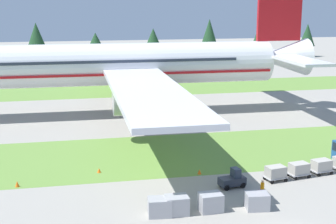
{
  "coord_description": "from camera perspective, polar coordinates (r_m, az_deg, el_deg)",
  "views": [
    {
      "loc": [
        -16.67,
        -32.5,
        18.2
      ],
      "look_at": [
        -4.19,
        28.55,
        4.0
      ],
      "focal_mm": 52.21,
      "sensor_mm": 36.0,
      "label": 1
    }
  ],
  "objects": [
    {
      "name": "ground_crew_loader",
      "position": [
        47.51,
        10.95,
        -8.7
      ],
      "size": [
        0.48,
        0.36,
        1.74
      ],
      "rotation": [
        0.0,
        0.0,
        0.61
      ],
      "color": "black",
      "rests_on": "ground"
    },
    {
      "name": "taxiway_marker_2",
      "position": [
        53.01,
        3.7,
        -6.97
      ],
      "size": [
        0.44,
        0.44,
        0.53
      ],
      "primitive_type": "cone",
      "color": "orange",
      "rests_on": "ground"
    },
    {
      "name": "cargo_dolly_lead",
      "position": [
        52.01,
        12.45,
        -6.88
      ],
      "size": [
        2.43,
        1.86,
        1.55
      ],
      "rotation": [
        0.0,
        0.0,
        1.75
      ],
      "color": "#A3A3A8",
      "rests_on": "ground"
    },
    {
      "name": "uld_container_2",
      "position": [
        43.3,
        1.02,
        -10.82
      ],
      "size": [
        2.01,
        1.61,
        1.65
      ],
      "primitive_type": "cube",
      "rotation": [
        0.0,
        0.0,
        -0.0
      ],
      "color": "#A3A3A8",
      "rests_on": "ground"
    },
    {
      "name": "uld_container_3",
      "position": [
        45.01,
        10.35,
        -10.19
      ],
      "size": [
        2.17,
        1.81,
        1.5
      ],
      "primitive_type": "cube",
      "rotation": [
        0.0,
        0.0,
        -0.11
      ],
      "color": "#A3A3A8",
      "rests_on": "ground"
    },
    {
      "name": "uld_container_1",
      "position": [
        43.06,
        -0.98,
        -11.02
      ],
      "size": [
        2.13,
        1.76,
        1.57
      ],
      "primitive_type": "cube",
      "rotation": [
        0.0,
        0.0,
        -0.08
      ],
      "color": "#A3A3A8",
      "rests_on": "ground"
    },
    {
      "name": "grass_strip_far",
      "position": [
        103.96,
        -2.15,
        2.75
      ],
      "size": [
        320.0,
        16.59,
        0.01
      ],
      "primitive_type": "cube",
      "color": "olive",
      "rests_on": "ground"
    },
    {
      "name": "baggage_tug",
      "position": [
        49.52,
        7.57,
        -7.83
      ],
      "size": [
        2.79,
        1.73,
        1.97
      ],
      "rotation": [
        0.0,
        0.0,
        1.75
      ],
      "color": "#2D333D",
      "rests_on": "ground"
    },
    {
      "name": "cargo_dolly_third",
      "position": [
        55.34,
        17.47,
        -5.97
      ],
      "size": [
        2.43,
        1.86,
        1.55
      ],
      "rotation": [
        0.0,
        0.0,
        1.75
      ],
      "color": "#A3A3A8",
      "rests_on": "ground"
    },
    {
      "name": "uld_container_0",
      "position": [
        44.08,
        4.99,
        -10.45
      ],
      "size": [
        2.1,
        1.72,
        1.62
      ],
      "primitive_type": "cube",
      "rotation": [
        0.0,
        0.0,
        0.06
      ],
      "color": "#A3A3A8",
      "rests_on": "ground"
    },
    {
      "name": "airliner",
      "position": [
        79.44,
        -5.6,
        5.59
      ],
      "size": [
        64.47,
        79.13,
        23.04
      ],
      "rotation": [
        0.0,
        0.0,
        1.56
      ],
      "color": "silver",
      "rests_on": "ground"
    },
    {
      "name": "taxiway_marker_0",
      "position": [
        51.68,
        -17.2,
        -8.02
      ],
      "size": [
        0.44,
        0.44,
        0.61
      ],
      "primitive_type": "cone",
      "color": "orange",
      "rests_on": "ground"
    },
    {
      "name": "taxiway_marker_3",
      "position": [
        53.87,
        -8.05,
        -6.76
      ],
      "size": [
        0.44,
        0.44,
        0.5
      ],
      "primitive_type": "cone",
      "color": "orange",
      "rests_on": "ground"
    },
    {
      "name": "distant_tree_line",
      "position": [
        151.71,
        -3.93,
        8.58
      ],
      "size": [
        192.83,
        9.96,
        12.72
      ],
      "color": "#4C3823",
      "rests_on": "ground"
    },
    {
      "name": "grass_strip_near",
      "position": [
        61.03,
        4.85,
        -4.55
      ],
      "size": [
        320.0,
        16.59,
        0.01
      ],
      "primitive_type": "cube",
      "color": "olive",
      "rests_on": "ground"
    },
    {
      "name": "cargo_dolly_second",
      "position": [
        53.62,
        15.04,
        -6.42
      ],
      "size": [
        2.43,
        1.86,
        1.55
      ],
      "rotation": [
        0.0,
        0.0,
        1.75
      ],
      "color": "#A3A3A8",
      "rests_on": "ground"
    }
  ]
}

